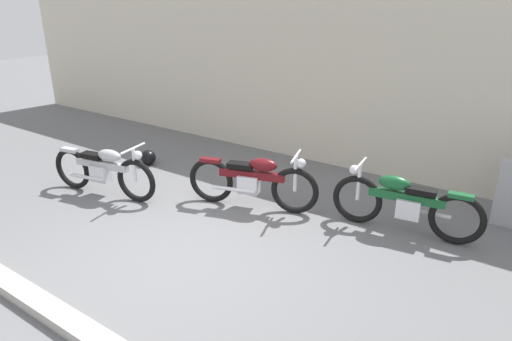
# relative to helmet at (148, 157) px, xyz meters

# --- Properties ---
(ground_plane) EXTENTS (40.00, 40.00, 0.00)m
(ground_plane) POSITION_rel_helmet_xyz_m (2.81, -2.01, -0.15)
(ground_plane) COLOR slate
(building_wall) EXTENTS (18.00, 0.30, 3.12)m
(building_wall) POSITION_rel_helmet_xyz_m (2.81, 2.15, 1.42)
(building_wall) COLOR beige
(building_wall) RESTS_ON ground_plane
(curb_strip) EXTENTS (18.00, 0.24, 0.12)m
(curb_strip) POSITION_rel_helmet_xyz_m (2.81, -3.63, -0.09)
(curb_strip) COLOR #B7B2A8
(curb_strip) RESTS_ON ground_plane
(helmet) EXTENTS (0.29, 0.29, 0.29)m
(helmet) POSITION_rel_helmet_xyz_m (0.00, 0.00, 0.00)
(helmet) COLOR black
(helmet) RESTS_ON ground_plane
(motorcycle_silver) EXTENTS (1.99, 0.65, 0.90)m
(motorcycle_silver) POSITION_rel_helmet_xyz_m (0.49, -1.37, 0.29)
(motorcycle_silver) COLOR black
(motorcycle_silver) RESTS_ON ground_plane
(motorcycle_green) EXTENTS (2.01, 0.58, 0.91)m
(motorcycle_green) POSITION_rel_helmet_xyz_m (4.85, 0.15, 0.29)
(motorcycle_green) COLOR black
(motorcycle_green) RESTS_ON ground_plane
(motorcycle_maroon) EXTENTS (1.98, 0.82, 0.92)m
(motorcycle_maroon) POSITION_rel_helmet_xyz_m (2.73, -0.39, 0.30)
(motorcycle_maroon) COLOR black
(motorcycle_maroon) RESTS_ON ground_plane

